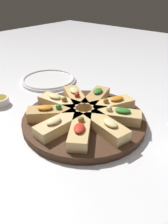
# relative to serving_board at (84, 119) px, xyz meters

# --- Properties ---
(ground_plane) EXTENTS (3.00, 3.00, 0.00)m
(ground_plane) POSITION_rel_serving_board_xyz_m (0.00, 0.00, -0.01)
(ground_plane) COLOR white
(serving_board) EXTENTS (0.37, 0.37, 0.02)m
(serving_board) POSITION_rel_serving_board_xyz_m (0.00, 0.00, 0.00)
(serving_board) COLOR #422819
(serving_board) RESTS_ON ground_plane
(focaccia_slice_0) EXTENTS (0.15, 0.06, 0.04)m
(focaccia_slice_0) POSITION_rel_serving_board_xyz_m (-0.10, 0.01, 0.03)
(focaccia_slice_0) COLOR #E5C689
(focaccia_slice_0) RESTS_ON serving_board
(focaccia_slice_1) EXTENTS (0.15, 0.12, 0.04)m
(focaccia_slice_1) POSITION_rel_serving_board_xyz_m (-0.08, -0.05, 0.03)
(focaccia_slice_1) COLOR #DBB775
(focaccia_slice_1) RESTS_ON serving_board
(focaccia_slice_2) EXTENTS (0.08, 0.15, 0.04)m
(focaccia_slice_2) POSITION_rel_serving_board_xyz_m (-0.02, -0.09, 0.03)
(focaccia_slice_2) COLOR #DBB775
(focaccia_slice_2) RESTS_ON serving_board
(focaccia_slice_3) EXTENTS (0.11, 0.15, 0.04)m
(focaccia_slice_3) POSITION_rel_serving_board_xyz_m (0.04, -0.09, 0.03)
(focaccia_slice_3) COLOR #DBB775
(focaccia_slice_3) RESTS_ON serving_board
(focaccia_slice_4) EXTENTS (0.15, 0.10, 0.04)m
(focaccia_slice_4) POSITION_rel_serving_board_xyz_m (0.09, -0.04, 0.03)
(focaccia_slice_4) COLOR #DBB775
(focaccia_slice_4) RESTS_ON serving_board
(focaccia_slice_5) EXTENTS (0.15, 0.09, 0.04)m
(focaccia_slice_5) POSITION_rel_serving_board_xyz_m (0.09, 0.03, 0.03)
(focaccia_slice_5) COLOR tan
(focaccia_slice_5) RESTS_ON serving_board
(focaccia_slice_6) EXTENTS (0.12, 0.15, 0.04)m
(focaccia_slice_6) POSITION_rel_serving_board_xyz_m (0.05, 0.08, 0.03)
(focaccia_slice_6) COLOR tan
(focaccia_slice_6) RESTS_ON serving_board
(focaccia_slice_7) EXTENTS (0.07, 0.15, 0.04)m
(focaccia_slice_7) POSITION_rel_serving_board_xyz_m (-0.01, 0.10, 0.03)
(focaccia_slice_7) COLOR #E5C689
(focaccia_slice_7) RESTS_ON serving_board
(focaccia_slice_8) EXTENTS (0.14, 0.14, 0.04)m
(focaccia_slice_8) POSITION_rel_serving_board_xyz_m (-0.07, 0.07, 0.03)
(focaccia_slice_8) COLOR tan
(focaccia_slice_8) RESTS_ON serving_board
(plate_right) EXTENTS (0.23, 0.23, 0.02)m
(plate_right) POSITION_rel_serving_board_xyz_m (0.15, 0.33, -0.00)
(plate_right) COLOR white
(plate_right) RESTS_ON ground_plane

